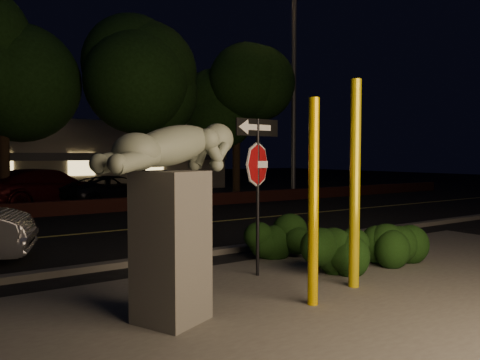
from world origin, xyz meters
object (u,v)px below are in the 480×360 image
streetlight (291,60)px  parked_car_darkred (48,188)px  yellow_pole_left (313,203)px  parked_car_dark (116,191)px  signpost (258,165)px  sculpture (173,197)px  yellow_pole_right (355,185)px

streetlight → parked_car_darkred: streetlight is taller
yellow_pole_left → parked_car_dark: bearing=81.9°
signpost → sculpture: signpost is taller
parked_car_darkred → signpost: bearing=167.2°
streetlight → parked_car_darkred: (-10.34, 2.43, -5.73)m
yellow_pole_right → parked_car_darkred: 14.54m
signpost → sculpture: bearing=-156.2°
yellow_pole_left → yellow_pole_right: (1.13, 0.30, 0.19)m
yellow_pole_right → sculpture: bearing=176.0°
signpost → streetlight: 15.00m
yellow_pole_left → sculpture: 1.92m
parked_car_dark → sculpture: bearing=150.0°
yellow_pole_right → parked_car_dark: 13.66m
signpost → parked_car_darkred: 13.11m
yellow_pole_left → sculpture: size_ratio=1.13×
yellow_pole_right → signpost: bearing=121.7°
parked_car_dark → yellow_pole_left: bearing=157.9°
signpost → streetlight: (9.57, 10.60, 4.60)m
sculpture → yellow_pole_left: bearing=-40.2°
sculpture → streetlight: 17.32m
yellow_pole_left → streetlight: streetlight is taller
signpost → parked_car_dark: (1.69, 12.21, -1.28)m
yellow_pole_left → parked_car_darkred: 14.74m
yellow_pole_left → parked_car_dark: size_ratio=0.63×
yellow_pole_right → signpost: 1.65m
yellow_pole_right → sculpture: 2.99m
sculpture → parked_car_dark: bearing=49.3°
yellow_pole_left → parked_car_darkred: bearing=92.0°
yellow_pole_left → parked_car_darkred: (-0.50, 14.72, -0.65)m
yellow_pole_left → signpost: (0.28, 1.68, 0.48)m
yellow_pole_right → yellow_pole_left: bearing=-165.3°
parked_car_darkred → yellow_pole_right: bearing=170.3°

